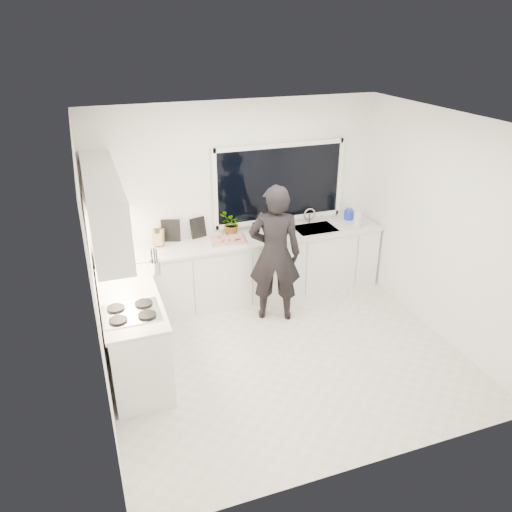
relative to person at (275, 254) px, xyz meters
name	(u,v)px	position (x,y,z in m)	size (l,w,h in m)	color
floor	(284,355)	(-0.19, -0.85, -0.92)	(4.00, 3.50, 0.02)	beige
wall_back	(238,201)	(-0.19, 0.91, 0.44)	(4.00, 0.02, 2.70)	white
wall_left	(92,281)	(-2.20, -0.85, 0.44)	(0.02, 3.50, 2.70)	white
wall_right	(443,228)	(1.82, -0.85, 0.44)	(0.02, 3.50, 2.70)	white
ceiling	(291,122)	(-0.19, -0.85, 1.80)	(4.00, 3.50, 0.02)	white
window	(279,183)	(0.41, 0.88, 0.64)	(1.80, 0.02, 1.00)	black
base_cabinets_back	(245,270)	(-0.19, 0.60, -0.47)	(3.92, 0.58, 0.88)	white
base_cabinets_left	(134,334)	(-1.86, -0.50, -0.47)	(0.58, 1.60, 0.88)	white
countertop_back	(245,240)	(-0.19, 0.59, -0.01)	(3.94, 0.62, 0.04)	silver
countertop_left	(130,298)	(-1.86, -0.50, -0.01)	(0.62, 1.60, 0.04)	silver
upper_cabinets	(104,205)	(-1.98, -0.15, 0.94)	(0.34, 2.10, 0.70)	white
sink	(315,232)	(0.86, 0.60, -0.04)	(0.58, 0.42, 0.14)	silver
faucet	(309,216)	(0.86, 0.80, 0.12)	(0.03, 0.03, 0.22)	silver
stovetop	(131,312)	(-1.88, -0.85, 0.02)	(0.56, 0.48, 0.03)	black
person	(275,254)	(0.00, 0.00, 0.00)	(0.67, 0.44, 1.83)	black
pizza_tray	(229,240)	(-0.44, 0.57, 0.02)	(0.46, 0.34, 0.03)	silver
pizza	(229,239)	(-0.44, 0.57, 0.04)	(0.42, 0.30, 0.01)	#A81616
watering_can	(349,215)	(1.48, 0.76, 0.07)	(0.14, 0.14, 0.13)	#1632D3
paper_towel_roll	(102,245)	(-2.04, 0.70, 0.14)	(0.11, 0.11, 0.26)	silver
knife_block	(159,238)	(-1.34, 0.74, 0.12)	(0.13, 0.10, 0.22)	olive
utensil_crock	(155,267)	(-1.51, -0.05, 0.09)	(0.13, 0.13, 0.16)	#B3B4B8
picture_frame_large	(198,228)	(-0.78, 0.84, 0.15)	(0.22, 0.02, 0.28)	black
picture_frame_small	(171,230)	(-1.15, 0.84, 0.16)	(0.25, 0.02, 0.30)	black
herb_plants	(242,223)	(-0.19, 0.76, 0.16)	(1.00, 0.39, 0.33)	#26662D
soap_bottles	(358,217)	(1.44, 0.45, 0.16)	(0.18, 0.18, 0.33)	#D8BF66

